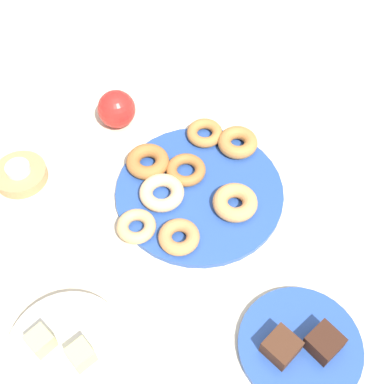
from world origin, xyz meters
The scene contains 19 objects.
ground_plane centered at (0.00, 0.00, 0.00)m, with size 2.40×2.40×0.00m, color beige.
donut_plate centered at (0.00, 0.00, 0.01)m, with size 0.34×0.34×0.01m, color #284C9E.
donut_0 centered at (-0.08, 0.00, 0.03)m, with size 0.09×0.09×0.03m, color tan.
donut_1 centered at (0.05, -0.02, 0.02)m, with size 0.08×0.08×0.02m, color #AD6B33.
donut_2 centered at (0.12, 0.00, 0.03)m, with size 0.09×0.09×0.03m, color #AD6B33.
donut_3 centered at (0.06, 0.05, 0.03)m, with size 0.09×0.09×0.03m, color #EABC84.
donut_4 centered at (-0.02, 0.12, 0.03)m, with size 0.08×0.08×0.03m, color #C6844C.
donut_5 centered at (0.06, -0.13, 0.02)m, with size 0.08×0.08×0.02m, color #BC7A3D.
donut_6 centered at (0.06, 0.14, 0.02)m, with size 0.08×0.08×0.02m, color tan.
donut_7 centered at (-0.01, -0.14, 0.03)m, with size 0.09×0.09×0.03m, color #BC7A3D.
cake_plate centered at (-0.30, 0.19, 0.01)m, with size 0.21×0.21×0.01m, color #284C9E.
brownie_near centered at (-0.34, 0.18, 0.03)m, with size 0.05×0.05×0.03m, color #381E14.
brownie_far centered at (-0.28, 0.22, 0.03)m, with size 0.05×0.05×0.03m, color #472819.
candle_holder centered at (0.34, 0.15, 0.01)m, with size 0.11×0.11×0.02m, color tan.
tealight centered at (0.34, 0.15, 0.03)m, with size 0.05×0.05×0.01m, color silver.
fruit_bowl centered at (0.02, 0.40, 0.02)m, with size 0.20×0.20×0.04m, color silver.
melon_chunk_left centered at (-0.01, 0.40, 0.06)m, with size 0.04×0.04×0.04m, color #DBD67A.
melon_chunk_right centered at (0.06, 0.41, 0.06)m, with size 0.04×0.04×0.04m, color #DBD67A.
apple centered at (0.26, -0.08, 0.04)m, with size 0.08×0.08×0.08m, color red.
Camera 1 is at (-0.29, 0.53, 0.86)m, focal length 48.25 mm.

